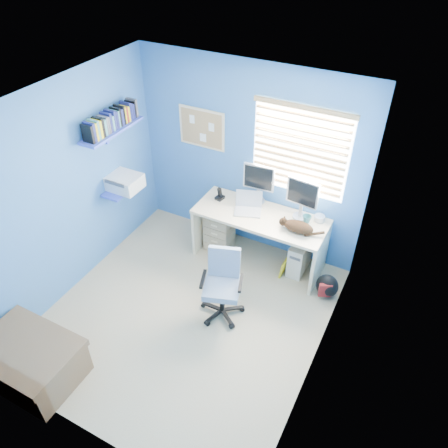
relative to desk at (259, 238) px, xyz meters
The scene contains 23 objects.
floor 1.35m from the desk, 105.43° to the right, with size 3.00×3.20×0.00m, color tan.
ceiling 2.50m from the desk, 105.43° to the right, with size 3.00×3.20×0.00m, color white.
wall_back 1.01m from the desk, 135.11° to the left, with size 3.00×0.01×2.50m, color #3D73BB.
wall_front 3.01m from the desk, 96.92° to the right, with size 3.00×0.01×2.50m, color #3D73BB.
wall_left 2.40m from the desk, 145.79° to the right, with size 0.01×3.20×2.50m, color #3D73BB.
wall_right 1.92m from the desk, 47.41° to the right, with size 0.01×3.20×2.50m, color #3D73BB.
desk is the anchor object (origin of this frame).
laptop 0.51m from the desk, behind, with size 0.33×0.26×0.22m, color silver.
monitor_left 0.71m from the desk, 120.06° to the left, with size 0.40×0.12×0.54m, color silver.
monitor_right 0.80m from the desk, 22.82° to the left, with size 0.40×0.12×0.54m, color silver.
phone 0.77m from the desk, behind, with size 0.09×0.11×0.17m, color black.
mug 0.70m from the desk, 12.61° to the left, with size 0.10×0.09×0.10m, color teal.
cd_spindle 0.82m from the desk, 18.94° to the left, with size 0.13×0.13×0.07m, color silver.
cat 0.68m from the desk, ahead, with size 0.36×0.19×0.13m, color black.
tower_pc 0.57m from the desk, ahead, with size 0.19×0.44×0.45m, color beige.
drawer_boxes 0.58m from the desk, behind, with size 0.35×0.28×0.54m, color tan.
yellow_book 0.49m from the desk, 16.36° to the right, with size 0.03×0.17×0.24m, color yellow.
backpack 1.04m from the desk, 11.71° to the right, with size 0.27×0.21×0.32m, color black.
bed_corner 2.95m from the desk, 116.32° to the right, with size 0.94×0.67×0.45m, color brown.
office_chair 1.01m from the desk, 90.53° to the right, with size 0.61×0.61×0.84m.
window_blinds 1.26m from the desk, 45.89° to the left, with size 1.15×0.05×1.10m.
corkboard 1.58m from the desk, 161.93° to the left, with size 0.64×0.02×0.52m.
wall_shelves 2.07m from the desk, 163.45° to the right, with size 0.42×0.90×1.05m.
Camera 1 is at (1.94, -2.79, 3.97)m, focal length 35.00 mm.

